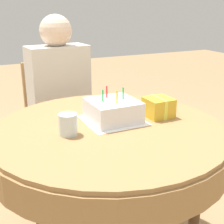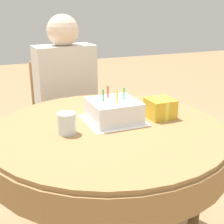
# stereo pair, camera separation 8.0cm
# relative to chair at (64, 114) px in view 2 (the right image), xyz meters

# --- Properties ---
(dining_table) EXTENTS (1.11, 1.11, 0.72)m
(dining_table) POSITION_rel_chair_xyz_m (-0.01, -0.94, 0.16)
(dining_table) COLOR #9E7547
(dining_table) RESTS_ON ground_plane
(chair) EXTENTS (0.48, 0.48, 0.87)m
(chair) POSITION_rel_chair_xyz_m (0.00, 0.00, 0.00)
(chair) COLOR #A37A4C
(chair) RESTS_ON ground_plane
(person) EXTENTS (0.43, 0.33, 1.21)m
(person) POSITION_rel_chair_xyz_m (0.01, -0.09, 0.25)
(person) COLOR beige
(person) RESTS_ON ground_plane
(napkin) EXTENTS (0.28, 0.28, 0.00)m
(napkin) POSITION_rel_chair_xyz_m (0.04, -0.88, 0.25)
(napkin) COLOR white
(napkin) RESTS_ON dining_table
(birthday_cake) EXTENTS (0.23, 0.23, 0.16)m
(birthday_cake) POSITION_rel_chair_xyz_m (0.04, -0.88, 0.30)
(birthday_cake) COLOR white
(birthday_cake) RESTS_ON dining_table
(drinking_glass) EXTENTS (0.08, 0.08, 0.09)m
(drinking_glass) POSITION_rel_chair_xyz_m (-0.21, -0.95, 0.30)
(drinking_glass) COLOR silver
(drinking_glass) RESTS_ON dining_table
(gift_box) EXTENTS (0.13, 0.13, 0.10)m
(gift_box) POSITION_rel_chair_xyz_m (0.27, -0.92, 0.30)
(gift_box) COLOR gold
(gift_box) RESTS_ON dining_table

